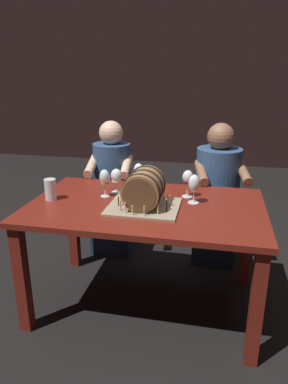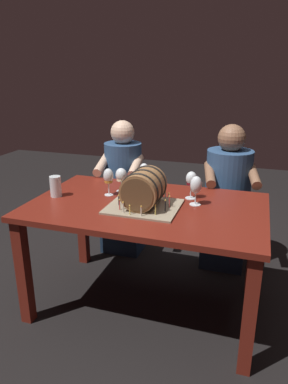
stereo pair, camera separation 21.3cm
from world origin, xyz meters
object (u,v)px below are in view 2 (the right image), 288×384
object	(u,v)px
dining_table	(147,219)
wine_glass_red	(191,180)
wine_glass_empty	(196,186)
person_seated_right	(227,202)
wine_glass_rose	(144,172)
beer_pint	(56,187)
barrel_cake	(144,190)
person_seated_left	(124,194)
wine_glass_amber	(108,177)
wine_glass_white	(121,176)

from	to	relation	value
dining_table	wine_glass_red	xyz separation A→B (m)	(0.24, 0.19, 0.23)
wine_glass_empty	person_seated_right	world-z (taller)	person_seated_right
wine_glass_rose	beer_pint	distance (m)	0.61
barrel_cake	wine_glass_rose	distance (m)	0.36
dining_table	barrel_cake	bearing A→B (deg)	-88.55
wine_glass_empty	person_seated_left	world-z (taller)	person_seated_left
barrel_cake	person_seated_left	distance (m)	0.95
dining_table	barrel_cake	xyz separation A→B (m)	(0.00, -0.06, 0.21)
wine_glass_amber	person_seated_left	bearing A→B (deg)	102.79
wine_glass_empty	wine_glass_red	bearing A→B (deg)	115.18
wine_glass_amber	person_seated_right	size ratio (longest dim) A/B	0.16
wine_glass_rose	person_seated_right	xyz separation A→B (m)	(0.55, 0.44, -0.32)
wine_glass_red	wine_glass_white	size ratio (longest dim) A/B	1.09
wine_glass_amber	wine_glass_empty	distance (m)	0.58
wine_glass_white	person_seated_right	world-z (taller)	person_seated_right
dining_table	person_seated_right	world-z (taller)	person_seated_right
barrel_cake	beer_pint	world-z (taller)	barrel_cake
wine_glass_amber	person_seated_left	world-z (taller)	person_seated_left
wine_glass_amber	person_seated_right	world-z (taller)	person_seated_right
barrel_cake	wine_glass_amber	distance (m)	0.33
dining_table	person_seated_left	bearing A→B (deg)	121.21
wine_glass_red	beer_pint	world-z (taller)	wine_glass_red
person_seated_left	wine_glass_empty	bearing A→B (deg)	-41.11
person_seated_right	wine_glass_red	bearing A→B (deg)	-110.32
wine_glass_rose	person_seated_left	bearing A→B (deg)	126.97
wine_glass_rose	wine_glass_red	world-z (taller)	wine_glass_rose
wine_glass_red	wine_glass_white	bearing A→B (deg)	-179.05
wine_glass_white	person_seated_right	xyz separation A→B (m)	(0.68, 0.54, -0.31)
wine_glass_empty	wine_glass_rose	bearing A→B (deg)	153.41
barrel_cake	wine_glass_red	distance (m)	0.35
wine_glass_white	person_seated_right	distance (m)	0.92
wine_glass_empty	wine_glass_white	world-z (taller)	wine_glass_empty
wine_glass_rose	beer_pint	bearing A→B (deg)	-147.06
wine_glass_amber	wine_glass_empty	world-z (taller)	same
dining_table	person_seated_right	size ratio (longest dim) A/B	1.27
wine_glass_empty	wine_glass_white	distance (m)	0.54
barrel_cake	person_seated_right	xyz separation A→B (m)	(0.44, 0.78, -0.31)
dining_table	person_seated_right	distance (m)	0.85
beer_pint	wine_glass_amber	bearing A→B (deg)	21.50
wine_glass_amber	wine_glass_white	bearing A→B (deg)	62.28
person_seated_right	person_seated_left	bearing A→B (deg)	-179.97
wine_glass_empty	person_seated_right	size ratio (longest dim) A/B	0.16
barrel_cake	wine_glass_rose	bearing A→B (deg)	107.90
dining_table	person_seated_left	world-z (taller)	person_seated_left
wine_glass_amber	wine_glass_red	size ratio (longest dim) A/B	1.02
barrel_cake	wine_glass_rose	world-z (taller)	barrel_cake
wine_glass_white	person_seated_right	bearing A→B (deg)	38.41
beer_pint	person_seated_left	size ratio (longest dim) A/B	0.12
beer_pint	person_seated_right	world-z (taller)	person_seated_right
wine_glass_rose	person_seated_right	size ratio (longest dim) A/B	0.16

